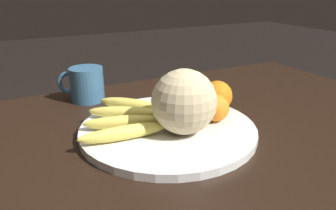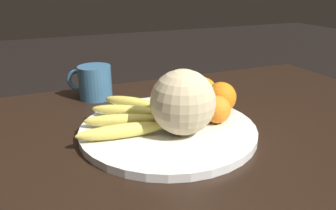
{
  "view_description": "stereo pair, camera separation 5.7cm",
  "coord_description": "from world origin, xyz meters",
  "px_view_note": "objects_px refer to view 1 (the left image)",
  "views": [
    {
      "loc": [
        0.36,
        0.56,
        1.03
      ],
      "look_at": [
        0.05,
        -0.02,
        0.78
      ],
      "focal_mm": 35.0,
      "sensor_mm": 36.0,
      "label": 1
    },
    {
      "loc": [
        0.31,
        0.59,
        1.03
      ],
      "look_at": [
        0.05,
        -0.02,
        0.78
      ],
      "focal_mm": 35.0,
      "sensor_mm": 36.0,
      "label": 2
    }
  ],
  "objects_px": {
    "orange_mid_center": "(198,90)",
    "orange_back_left": "(192,103)",
    "banana_bunch": "(127,117)",
    "produce_tag": "(166,114)",
    "kitchen_table": "(193,170)",
    "orange_back_right": "(217,96)",
    "melon": "(184,102)",
    "ceramic_mug": "(86,84)",
    "orange_front_right": "(215,108)",
    "orange_front_left": "(168,97)",
    "fruit_bowl": "(168,129)"
  },
  "relations": [
    {
      "from": "orange_mid_center",
      "to": "orange_back_left",
      "type": "distance_m",
      "value": 0.09
    },
    {
      "from": "banana_bunch",
      "to": "produce_tag",
      "type": "xyz_separation_m",
      "value": [
        -0.1,
        -0.01,
        -0.01
      ]
    },
    {
      "from": "orange_back_left",
      "to": "kitchen_table",
      "type": "bearing_deg",
      "value": 64.74
    },
    {
      "from": "kitchen_table",
      "to": "orange_back_right",
      "type": "xyz_separation_m",
      "value": [
        -0.1,
        -0.05,
        0.16
      ]
    },
    {
      "from": "melon",
      "to": "ceramic_mug",
      "type": "distance_m",
      "value": 0.36
    },
    {
      "from": "kitchen_table",
      "to": "orange_front_right",
      "type": "height_order",
      "value": "orange_front_right"
    },
    {
      "from": "orange_front_left",
      "to": "orange_back_right",
      "type": "xyz_separation_m",
      "value": [
        -0.1,
        0.07,
        0.01
      ]
    },
    {
      "from": "orange_mid_center",
      "to": "banana_bunch",
      "type": "bearing_deg",
      "value": 11.61
    },
    {
      "from": "orange_back_right",
      "to": "orange_mid_center",
      "type": "bearing_deg",
      "value": -79.05
    },
    {
      "from": "orange_back_left",
      "to": "orange_back_right",
      "type": "height_order",
      "value": "orange_back_right"
    },
    {
      "from": "fruit_bowl",
      "to": "orange_mid_center",
      "type": "relative_size",
      "value": 5.58
    },
    {
      "from": "kitchen_table",
      "to": "banana_bunch",
      "type": "bearing_deg",
      "value": -30.18
    },
    {
      "from": "banana_bunch",
      "to": "fruit_bowl",
      "type": "bearing_deg",
      "value": 172.11
    },
    {
      "from": "orange_mid_center",
      "to": "orange_back_right",
      "type": "xyz_separation_m",
      "value": [
        -0.01,
        0.07,
        0.0
      ]
    },
    {
      "from": "fruit_bowl",
      "to": "ceramic_mug",
      "type": "xyz_separation_m",
      "value": [
        0.11,
        -0.3,
        0.04
      ]
    },
    {
      "from": "melon",
      "to": "orange_back_right",
      "type": "relative_size",
      "value": 1.84
    },
    {
      "from": "melon",
      "to": "orange_front_right",
      "type": "distance_m",
      "value": 0.1
    },
    {
      "from": "kitchen_table",
      "to": "orange_front_right",
      "type": "bearing_deg",
      "value": -179.23
    },
    {
      "from": "fruit_bowl",
      "to": "melon",
      "type": "relative_size",
      "value": 2.85
    },
    {
      "from": "kitchen_table",
      "to": "fruit_bowl",
      "type": "distance_m",
      "value": 0.13
    },
    {
      "from": "orange_front_left",
      "to": "orange_front_right",
      "type": "bearing_deg",
      "value": 115.55
    },
    {
      "from": "orange_front_right",
      "to": "ceramic_mug",
      "type": "distance_m",
      "value": 0.38
    },
    {
      "from": "orange_front_right",
      "to": "produce_tag",
      "type": "height_order",
      "value": "orange_front_right"
    },
    {
      "from": "fruit_bowl",
      "to": "orange_front_right",
      "type": "relative_size",
      "value": 6.24
    },
    {
      "from": "fruit_bowl",
      "to": "produce_tag",
      "type": "xyz_separation_m",
      "value": [
        -0.03,
        -0.06,
        0.01
      ]
    },
    {
      "from": "orange_front_left",
      "to": "produce_tag",
      "type": "distance_m",
      "value": 0.05
    },
    {
      "from": "banana_bunch",
      "to": "orange_back_right",
      "type": "bearing_deg",
      "value": -159.45
    },
    {
      "from": "melon",
      "to": "produce_tag",
      "type": "relative_size",
      "value": 1.53
    },
    {
      "from": "banana_bunch",
      "to": "orange_front_right",
      "type": "height_order",
      "value": "orange_front_right"
    },
    {
      "from": "orange_front_left",
      "to": "orange_back_right",
      "type": "distance_m",
      "value": 0.12
    },
    {
      "from": "fruit_bowl",
      "to": "melon",
      "type": "bearing_deg",
      "value": 111.03
    },
    {
      "from": "orange_front_right",
      "to": "orange_back_right",
      "type": "bearing_deg",
      "value": -128.92
    },
    {
      "from": "melon",
      "to": "orange_front_left",
      "type": "distance_m",
      "value": 0.15
    },
    {
      "from": "banana_bunch",
      "to": "orange_front_left",
      "type": "relative_size",
      "value": 4.22
    },
    {
      "from": "kitchen_table",
      "to": "banana_bunch",
      "type": "height_order",
      "value": "banana_bunch"
    },
    {
      "from": "kitchen_table",
      "to": "orange_back_left",
      "type": "xyz_separation_m",
      "value": [
        -0.03,
        -0.05,
        0.15
      ]
    },
    {
      "from": "kitchen_table",
      "to": "orange_mid_center",
      "type": "xyz_separation_m",
      "value": [
        -0.08,
        -0.12,
        0.15
      ]
    },
    {
      "from": "orange_front_left",
      "to": "orange_mid_center",
      "type": "relative_size",
      "value": 0.8
    },
    {
      "from": "kitchen_table",
      "to": "banana_bunch",
      "type": "distance_m",
      "value": 0.2
    },
    {
      "from": "melon",
      "to": "produce_tag",
      "type": "bearing_deg",
      "value": -95.74
    },
    {
      "from": "orange_mid_center",
      "to": "orange_back_right",
      "type": "distance_m",
      "value": 0.07
    },
    {
      "from": "orange_back_left",
      "to": "orange_back_right",
      "type": "bearing_deg",
      "value": 179.09
    },
    {
      "from": "orange_mid_center",
      "to": "ceramic_mug",
      "type": "xyz_separation_m",
      "value": [
        0.24,
        -0.2,
        -0.0
      ]
    },
    {
      "from": "banana_bunch",
      "to": "orange_back_right",
      "type": "distance_m",
      "value": 0.23
    },
    {
      "from": "orange_back_left",
      "to": "produce_tag",
      "type": "height_order",
      "value": "orange_back_left"
    },
    {
      "from": "ceramic_mug",
      "to": "produce_tag",
      "type": "bearing_deg",
      "value": 119.12
    },
    {
      "from": "kitchen_table",
      "to": "produce_tag",
      "type": "height_order",
      "value": "produce_tag"
    },
    {
      "from": "orange_front_left",
      "to": "orange_front_right",
      "type": "relative_size",
      "value": 0.9
    },
    {
      "from": "fruit_bowl",
      "to": "produce_tag",
      "type": "height_order",
      "value": "produce_tag"
    },
    {
      "from": "orange_back_left",
      "to": "produce_tag",
      "type": "relative_size",
      "value": 0.66
    }
  ]
}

